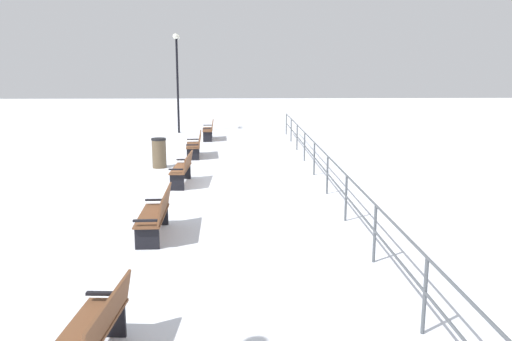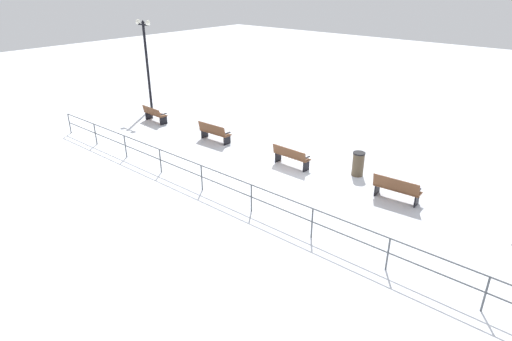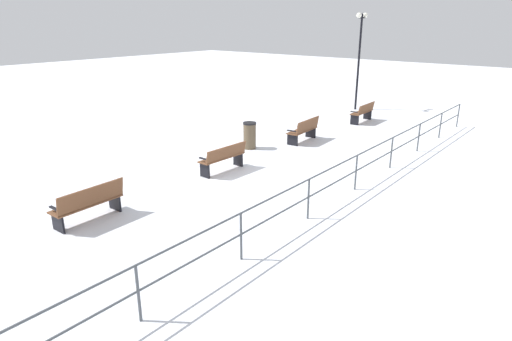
# 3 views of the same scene
# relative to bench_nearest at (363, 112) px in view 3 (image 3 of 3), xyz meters

# --- Properties ---
(ground_plane) EXTENTS (80.00, 80.00, 0.00)m
(ground_plane) POSITION_rel_bench_nearest_xyz_m (0.20, 9.16, -0.48)
(ground_plane) COLOR white
(ground_plane) RESTS_ON ground
(bench_nearest) EXTENTS (0.56, 1.66, 0.88)m
(bench_nearest) POSITION_rel_bench_nearest_xyz_m (0.00, 0.00, 0.00)
(bench_nearest) COLOR brown
(bench_nearest) RESTS_ON ground
(bench_second) EXTENTS (0.66, 1.67, 0.91)m
(bench_second) POSITION_rel_bench_nearest_xyz_m (0.25, 4.58, -0.01)
(bench_second) COLOR brown
(bench_second) RESTS_ON ground
(bench_third) EXTENTS (0.52, 1.69, 0.86)m
(bench_third) POSITION_rel_bench_nearest_xyz_m (0.22, 9.16, -0.00)
(bench_third) COLOR brown
(bench_third) RESTS_ON ground
(bench_fourth) EXTENTS (0.60, 1.71, 0.91)m
(bench_fourth) POSITION_rel_bench_nearest_xyz_m (0.25, 13.74, -0.01)
(bench_fourth) COLOR brown
(bench_fourth) RESTS_ON ground
(lamppost_near) EXTENTS (0.26, 0.93, 4.83)m
(lamppost_near) POSITION_rel_bench_nearest_xyz_m (1.68, -2.58, 2.84)
(lamppost_near) COLOR black
(lamppost_near) RESTS_ON ground
(waterfront_railing) EXTENTS (0.05, 21.95, 1.02)m
(waterfront_railing) POSITION_rel_bench_nearest_xyz_m (-3.67, 9.16, 0.23)
(waterfront_railing) COLOR #4C5156
(waterfront_railing) RESTS_ON ground
(trash_bin) EXTENTS (0.48, 0.48, 0.98)m
(trash_bin) POSITION_rel_bench_nearest_xyz_m (1.27, 6.64, 0.01)
(trash_bin) COLOR brown
(trash_bin) RESTS_ON ground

